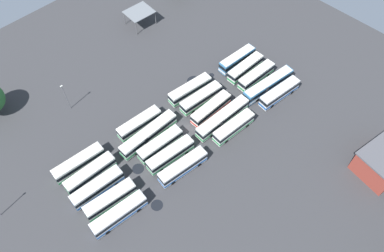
% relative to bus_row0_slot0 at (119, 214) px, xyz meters
% --- Properties ---
extents(ground_plane, '(125.15, 125.15, 0.00)m').
position_rel_bus_row0_slot0_xyz_m(ground_plane, '(24.04, 5.95, -1.81)').
color(ground_plane, '#333335').
extents(bus_row0_slot0, '(11.88, 3.72, 3.43)m').
position_rel_bus_row0_slot0_xyz_m(bus_row0_slot0, '(0.00, 0.00, 0.00)').
color(bus_row0_slot0, silver).
rests_on(bus_row0_slot0, ground_plane).
extents(bus_row0_slot1, '(11.14, 3.87, 3.43)m').
position_rel_bus_row0_slot0_xyz_m(bus_row0_slot1, '(0.67, 3.64, -0.00)').
color(bus_row0_slot1, silver).
rests_on(bus_row0_slot1, ground_plane).
extents(bus_row0_slot2, '(11.48, 3.42, 3.43)m').
position_rel_bus_row0_slot0_xyz_m(bus_row0_slot2, '(0.43, 7.60, -0.00)').
color(bus_row0_slot2, silver).
rests_on(bus_row0_slot2, ground_plane).
extents(bus_row0_slot3, '(11.44, 3.01, 3.43)m').
position_rel_bus_row0_slot0_xyz_m(bus_row0_slot3, '(1.28, 11.18, -0.00)').
color(bus_row0_slot3, silver).
rests_on(bus_row0_slot3, ground_plane).
extents(bus_row0_slot4, '(11.57, 3.56, 3.43)m').
position_rel_bus_row0_slot0_xyz_m(bus_row0_slot4, '(1.03, 14.96, -0.00)').
color(bus_row0_slot4, silver).
rests_on(bus_row0_slot4, ground_plane).
extents(bus_row1_slot0, '(11.56, 3.86, 3.43)m').
position_rel_bus_row0_slot0_xyz_m(bus_row1_slot0, '(16.08, -1.18, -0.00)').
color(bus_row1_slot0, silver).
rests_on(bus_row1_slot0, ground_plane).
extents(bus_row1_slot1, '(11.37, 3.67, 3.43)m').
position_rel_bus_row0_slot0_xyz_m(bus_row1_slot1, '(16.23, 2.84, -0.00)').
color(bus_row1_slot1, silver).
rests_on(bus_row1_slot1, ground_plane).
extents(bus_row1_slot2, '(10.98, 3.25, 3.43)m').
position_rel_bus_row0_slot0_xyz_m(bus_row1_slot2, '(16.41, 6.34, -0.00)').
color(bus_row1_slot2, silver).
rests_on(bus_row1_slot2, ground_plane).
extents(bus_row1_slot3, '(14.87, 2.66, 3.43)m').
position_rel_bus_row0_slot0_xyz_m(bus_row1_slot3, '(16.27, 10.11, 0.00)').
color(bus_row1_slot3, silver).
rests_on(bus_row1_slot3, ground_plane).
extents(bus_row1_slot4, '(10.98, 3.36, 3.43)m').
position_rel_bus_row0_slot0_xyz_m(bus_row1_slot4, '(16.79, 13.84, -0.00)').
color(bus_row1_slot4, silver).
rests_on(bus_row1_slot4, ground_plane).
extents(bus_row2_slot0, '(10.96, 3.30, 3.43)m').
position_rel_bus_row0_slot0_xyz_m(bus_row2_slot0, '(31.35, -1.89, -0.00)').
color(bus_row2_slot0, silver).
rests_on(bus_row2_slot0, ground_plane).
extents(bus_row2_slot1, '(14.93, 3.11, 3.43)m').
position_rel_bus_row0_slot0_xyz_m(bus_row2_slot1, '(31.41, 1.59, 0.00)').
color(bus_row2_slot1, silver).
rests_on(bus_row2_slot1, ground_plane).
extents(bus_row2_slot2, '(11.17, 2.64, 3.43)m').
position_rel_bus_row0_slot0_xyz_m(bus_row2_slot2, '(31.49, 5.33, -0.00)').
color(bus_row2_slot2, silver).
rests_on(bus_row2_slot2, ground_plane).
extents(bus_row2_slot3, '(11.42, 3.53, 3.43)m').
position_rel_bus_row0_slot0_xyz_m(bus_row2_slot3, '(32.12, 9.24, -0.00)').
color(bus_row2_slot3, silver).
rests_on(bus_row2_slot3, ground_plane).
extents(bus_row2_slot4, '(11.76, 3.82, 3.43)m').
position_rel_bus_row0_slot0_xyz_m(bus_row2_slot4, '(32.14, 12.99, -0.00)').
color(bus_row2_slot4, silver).
rests_on(bus_row2_slot4, ground_plane).
extents(bus_row3_slot0, '(11.58, 3.73, 3.43)m').
position_rel_bus_row0_slot0_xyz_m(bus_row3_slot0, '(46.84, -2.95, -0.00)').
color(bus_row3_slot0, silver).
rests_on(bus_row3_slot0, ground_plane).
extents(bus_row3_slot1, '(15.04, 4.23, 3.43)m').
position_rel_bus_row0_slot0_xyz_m(bus_row3_slot1, '(46.78, 0.55, 0.00)').
color(bus_row3_slot1, teal).
rests_on(bus_row3_slot1, ground_plane).
extents(bus_row3_slot2, '(10.90, 3.01, 3.43)m').
position_rel_bus_row0_slot0_xyz_m(bus_row3_slot2, '(47.17, 4.58, -0.00)').
color(bus_row3_slot2, silver).
rests_on(bus_row3_slot2, ground_plane).
extents(bus_row3_slot3, '(10.90, 2.71, 3.43)m').
position_rel_bus_row0_slot0_xyz_m(bus_row3_slot3, '(47.31, 8.27, -0.00)').
color(bus_row3_slot3, silver).
rests_on(bus_row3_slot3, ground_plane).
extents(bus_row3_slot4, '(10.98, 3.19, 3.43)m').
position_rel_bus_row0_slot0_xyz_m(bus_row3_slot4, '(48.06, 11.75, -0.00)').
color(bus_row3_slot4, teal).
rests_on(bus_row3_slot4, ground_plane).
extents(maintenance_shelter, '(7.73, 6.75, 4.34)m').
position_rel_bus_row0_slot0_xyz_m(maintenance_shelter, '(40.58, 41.85, 2.29)').
color(maintenance_shelter, slate).
rests_on(maintenance_shelter, ground_plane).
extents(lamp_post_mid_lot, '(0.56, 0.28, 8.07)m').
position_rel_bus_row0_slot0_xyz_m(lamp_post_mid_lot, '(8.66, 30.13, 2.64)').
color(lamp_post_mid_lot, slate).
rests_on(lamp_post_mid_lot, ground_plane).
extents(puddle_centre_drain, '(2.59, 2.59, 0.01)m').
position_rel_bus_row0_slot0_xyz_m(puddle_centre_drain, '(9.54, 5.97, -1.81)').
color(puddle_centre_drain, black).
rests_on(puddle_centre_drain, ground_plane).
extents(puddle_back_corner, '(1.43, 1.43, 0.01)m').
position_rel_bus_row0_slot0_xyz_m(puddle_back_corner, '(40.57, 13.72, -1.81)').
color(puddle_back_corner, black).
rests_on(puddle_back_corner, ground_plane).
extents(puddle_near_shelter, '(2.49, 2.49, 0.01)m').
position_rel_bus_row0_slot0_xyz_m(puddle_near_shelter, '(6.88, -3.14, -1.81)').
color(puddle_near_shelter, black).
rests_on(puddle_near_shelter, ground_plane).
extents(puddle_between_rows, '(3.80, 3.80, 0.01)m').
position_rel_bus_row0_slot0_xyz_m(puddle_between_rows, '(35.94, 15.32, -1.81)').
color(puddle_between_rows, black).
rests_on(puddle_between_rows, ground_plane).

